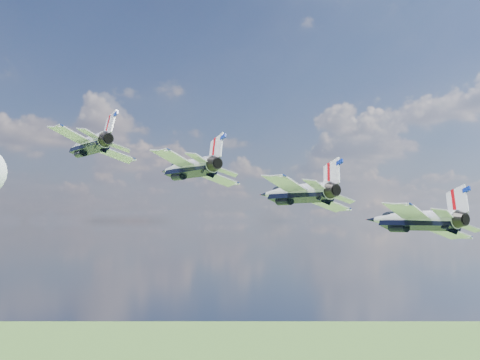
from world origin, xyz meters
TOP-DOWN VIEW (x-y plane):
  - jet_0 at (2.05, 25.61)m, footprint 11.75×15.07m
  - jet_1 at (9.80, 16.52)m, footprint 11.75×15.07m
  - jet_2 at (17.54, 7.44)m, footprint 11.75×15.07m
  - jet_3 at (25.29, -1.65)m, footprint 11.75×15.07m

SIDE VIEW (x-z plane):
  - jet_3 at x=25.29m, z-range 146.49..153.81m
  - jet_2 at x=17.54m, z-range 149.35..156.66m
  - jet_1 at x=9.80m, z-range 152.20..159.52m
  - jet_0 at x=2.05m, z-range 155.06..162.37m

